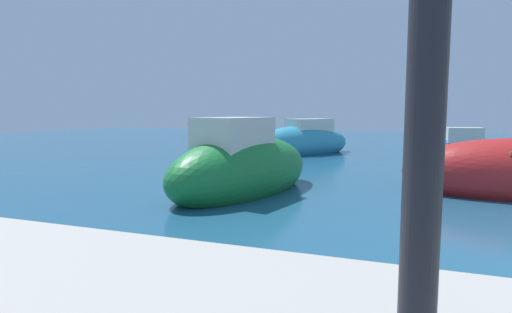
{
  "coord_description": "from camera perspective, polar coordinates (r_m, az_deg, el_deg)",
  "views": [
    {
      "loc": [
        -3.39,
        -6.39,
        2.06
      ],
      "look_at": [
        -8.92,
        8.62,
        0.35
      ],
      "focal_mm": 29.32,
      "sensor_mm": 36.0,
      "label": 1
    }
  ],
  "objects": [
    {
      "name": "moored_boat_4",
      "position": [
        20.98,
        27.16,
        0.93
      ],
      "size": [
        4.05,
        1.69,
        1.63
      ],
      "rotation": [
        0.0,
        0.0,
        0.1
      ],
      "color": "#1E479E",
      "rests_on": "ground"
    },
    {
      "name": "moored_boat_1",
      "position": [
        20.71,
        6.42,
        1.93
      ],
      "size": [
        4.92,
        6.08,
        2.12
      ],
      "rotation": [
        0.0,
        0.0,
        4.14
      ],
      "color": "teal",
      "rests_on": "ground"
    },
    {
      "name": "moored_boat_5",
      "position": [
        10.75,
        -1.82,
        -1.67
      ],
      "size": [
        3.24,
        5.67,
        2.35
      ],
      "rotation": [
        0.0,
        0.0,
        1.34
      ],
      "color": "#197233",
      "rests_on": "ground"
    }
  ]
}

